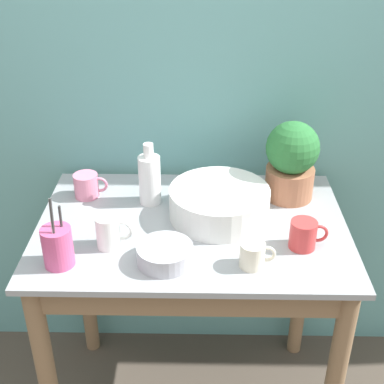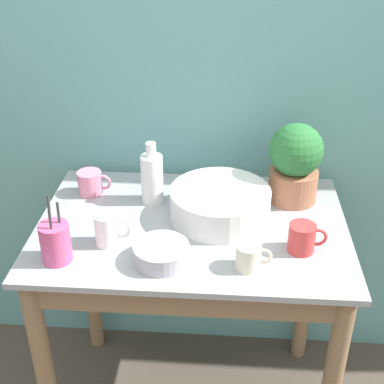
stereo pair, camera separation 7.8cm
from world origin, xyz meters
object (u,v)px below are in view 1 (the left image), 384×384
mug_white (109,232)px  utensil_cup (58,246)px  mug_cream (253,255)px  mug_pink (87,185)px  potted_plant (291,160)px  mug_red (304,235)px  bowl_small_steel (165,254)px  bowl_wash_large (219,203)px  bottle_tall (150,178)px

mug_white → utensil_cup: bearing=-145.2°
mug_cream → mug_pink: 0.68m
potted_plant → mug_white: (-0.59, -0.32, -0.09)m
potted_plant → mug_white: potted_plant is taller
mug_red → mug_cream: 0.19m
mug_red → mug_pink: 0.77m
mug_pink → bowl_small_steel: 0.48m
potted_plant → bowl_small_steel: bearing=-136.6°
mug_pink → mug_red: bearing=-22.5°
bowl_wash_large → bowl_small_steel: 0.30m
potted_plant → mug_pink: size_ratio=2.35×
mug_cream → potted_plant: bearing=68.7°
mug_red → mug_cream: bearing=-148.9°
mug_pink → utensil_cup: size_ratio=0.53×
bowl_small_steel → mug_cream: bearing=-3.2°
utensil_cup → mug_cream: bearing=0.2°
bottle_tall → bowl_small_steel: bottle_tall is taller
utensil_cup → mug_white: bearing=34.8°
bottle_tall → mug_white: 0.29m
potted_plant → bowl_wash_large: (-0.25, -0.14, -0.09)m
mug_pink → utensil_cup: bearing=-91.1°
bowl_wash_large → mug_pink: 0.48m
mug_pink → bottle_tall: bearing=-8.7°
bottle_tall → mug_cream: 0.49m
mug_white → mug_red: bearing=0.7°
mug_cream → mug_pink: mug_pink is taller
potted_plant → mug_white: bearing=-151.7°
bottle_tall → bowl_small_steel: 0.36m
mug_white → utensil_cup: size_ratio=0.49×
mug_cream → bowl_small_steel: bearing=176.8°
potted_plant → bowl_small_steel: (-0.41, -0.39, -0.12)m
mug_red → bowl_small_steel: (-0.42, -0.08, -0.02)m
mug_cream → bowl_small_steel: mug_cream is taller
bottle_tall → mug_red: size_ratio=1.90×
potted_plant → mug_cream: size_ratio=2.68×
potted_plant → bottle_tall: potted_plant is taller
mug_cream → bowl_small_steel: (-0.26, 0.01, -0.01)m
potted_plant → mug_red: 0.32m
bowl_wash_large → mug_pink: (-0.46, 0.12, -0.01)m
potted_plant → utensil_cup: (-0.72, -0.41, -0.08)m
mug_red → mug_pink: size_ratio=0.98×
bowl_wash_large → mug_pink: bearing=165.0°
potted_plant → bottle_tall: size_ratio=1.27×
bowl_small_steel → mug_pink: bearing=128.4°
mug_white → bowl_wash_large: bearing=27.8°
mug_cream → mug_white: (-0.43, 0.09, 0.01)m
mug_white → bowl_small_steel: bearing=-23.5°
mug_red → mug_pink: bearing=157.5°
potted_plant → mug_white: size_ratio=2.52×
potted_plant → utensil_cup: size_ratio=1.24×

